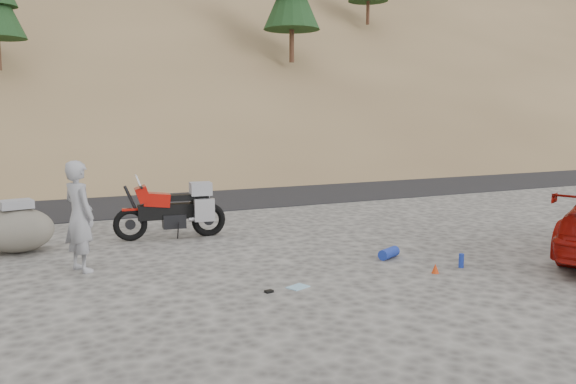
# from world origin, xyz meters

# --- Properties ---
(ground) EXTENTS (140.00, 140.00, 0.00)m
(ground) POSITION_xyz_m (0.00, 0.00, 0.00)
(ground) COLOR #474542
(ground) RESTS_ON ground
(road) EXTENTS (120.00, 7.00, 0.05)m
(road) POSITION_xyz_m (0.00, 9.00, 0.00)
(road) COLOR black
(road) RESTS_ON ground
(hillside) EXTENTS (120.00, 73.00, 46.72)m
(hillside) POSITION_xyz_m (-0.05, 40.88, 11.08)
(hillside) COLOR brown
(hillside) RESTS_ON ground
(motorcycle) EXTENTS (2.35, 0.81, 1.40)m
(motorcycle) POSITION_xyz_m (-0.46, 2.77, 0.60)
(motorcycle) COLOR black
(motorcycle) RESTS_ON ground
(man) EXTENTS (0.69, 0.80, 1.85)m
(man) POSITION_xyz_m (-2.51, 0.89, 0.00)
(man) COLOR gray
(man) RESTS_ON ground
(boulder) EXTENTS (1.32, 1.13, 1.02)m
(boulder) POSITION_xyz_m (-3.49, 2.77, 0.45)
(boulder) COLOR #524D46
(boulder) RESTS_ON ground
(gear_blue_mat) EXTENTS (0.51, 0.38, 0.19)m
(gear_blue_mat) POSITION_xyz_m (2.64, -0.57, 0.10)
(gear_blue_mat) COLOR #192F97
(gear_blue_mat) RESTS_ON ground
(gear_bottle) EXTENTS (0.11, 0.11, 0.24)m
(gear_bottle) POSITION_xyz_m (3.39, -1.62, 0.12)
(gear_bottle) COLOR #192F97
(gear_bottle) RESTS_ON ground
(gear_funnel) EXTENTS (0.15, 0.15, 0.16)m
(gear_funnel) POSITION_xyz_m (2.76, -1.71, 0.08)
(gear_funnel) COLOR #BC330C
(gear_funnel) RESTS_ON ground
(gear_glove_a) EXTENTS (0.13, 0.11, 0.03)m
(gear_glove_a) POSITION_xyz_m (-0.13, -1.50, 0.02)
(gear_glove_a) COLOR black
(gear_glove_a) RESTS_ON ground
(gear_blue_cloth) EXTENTS (0.38, 0.33, 0.01)m
(gear_blue_cloth) POSITION_xyz_m (0.37, -1.46, 0.01)
(gear_blue_cloth) COLOR #80ADC6
(gear_blue_cloth) RESTS_ON ground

